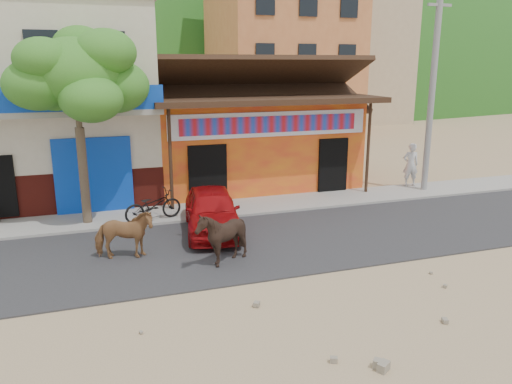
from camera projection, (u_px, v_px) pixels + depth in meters
ground at (291, 278)px, 11.96m from camera, size 120.00×120.00×0.00m
road at (258, 243)px, 14.25m from camera, size 60.00×5.00×0.04m
sidewalk at (226, 209)px, 17.46m from camera, size 60.00×2.00×0.12m
dance_club at (246, 141)px, 21.31m from camera, size 8.00×6.00×3.60m
cafe_building at (54, 105)px, 18.58m from camera, size 7.00×6.00×7.00m
apartment_front at (281, 49)px, 35.27m from camera, size 9.00×9.00×12.00m
apartment_rear at (351, 64)px, 43.79m from camera, size 8.00×8.00×10.00m
hillside at (111, 14)px, 73.24m from camera, size 100.00×40.00×24.00m
tree at (79, 128)px, 15.09m from camera, size 3.00×3.00×6.00m
utility_pole at (432, 87)px, 18.96m from camera, size 0.24×0.24×8.00m
cow_tan at (124, 235)px, 12.92m from camera, size 1.65×0.98×1.31m
cow_dark at (222, 237)px, 12.54m from camera, size 1.55×1.45×1.45m
red_car at (212, 210)px, 15.04m from camera, size 2.18×4.13×1.34m
scooter at (153, 205)px, 15.88m from camera, size 2.00×1.16×0.99m
pedestrian at (411, 165)px, 20.32m from camera, size 0.73×0.57×1.77m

